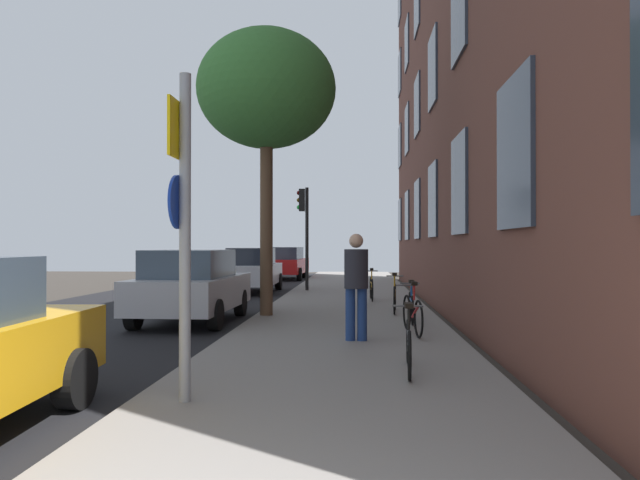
{
  "coord_description": "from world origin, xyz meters",
  "views": [
    {
      "loc": [
        1.38,
        -1.64,
        1.74
      ],
      "look_at": [
        0.4,
        13.72,
        1.87
      ],
      "focal_mm": 33.07,
      "sensor_mm": 36.0,
      "label": 1
    }
  ],
  "objects_px": {
    "sign_post": "(183,216)",
    "bicycle_3": "(395,297)",
    "bicycle_4": "(360,292)",
    "car_2": "(252,270)",
    "bicycle_5": "(371,288)",
    "car_3": "(285,263)",
    "tree_near": "(267,91)",
    "bicycle_0": "(409,344)",
    "pedestrian_0": "(356,280)",
    "traffic_light": "(304,220)",
    "bicycle_1": "(412,313)",
    "car_1": "(191,285)",
    "bicycle_2": "(411,306)"
  },
  "relations": [
    {
      "from": "tree_near",
      "to": "bicycle_5",
      "type": "bearing_deg",
      "value": 57.09
    },
    {
      "from": "pedestrian_0",
      "to": "car_3",
      "type": "height_order",
      "value": "pedestrian_0"
    },
    {
      "from": "traffic_light",
      "to": "bicycle_0",
      "type": "bearing_deg",
      "value": -79.19
    },
    {
      "from": "sign_post",
      "to": "bicycle_5",
      "type": "relative_size",
      "value": 2.05
    },
    {
      "from": "car_1",
      "to": "car_3",
      "type": "height_order",
      "value": "same"
    },
    {
      "from": "traffic_light",
      "to": "bicycle_3",
      "type": "bearing_deg",
      "value": -67.75
    },
    {
      "from": "bicycle_5",
      "to": "car_3",
      "type": "relative_size",
      "value": 0.39
    },
    {
      "from": "bicycle_0",
      "to": "bicycle_5",
      "type": "height_order",
      "value": "bicycle_5"
    },
    {
      "from": "sign_post",
      "to": "bicycle_4",
      "type": "bearing_deg",
      "value": 78.99
    },
    {
      "from": "bicycle_5",
      "to": "pedestrian_0",
      "type": "relative_size",
      "value": 0.92
    },
    {
      "from": "car_3",
      "to": "car_2",
      "type": "bearing_deg",
      "value": -91.22
    },
    {
      "from": "car_2",
      "to": "bicycle_5",
      "type": "bearing_deg",
      "value": -42.43
    },
    {
      "from": "car_1",
      "to": "bicycle_0",
      "type": "bearing_deg",
      "value": -50.7
    },
    {
      "from": "tree_near",
      "to": "car_1",
      "type": "xyz_separation_m",
      "value": [
        -1.6,
        -0.58,
        -4.47
      ]
    },
    {
      "from": "sign_post",
      "to": "tree_near",
      "type": "distance_m",
      "value": 8.17
    },
    {
      "from": "tree_near",
      "to": "car_3",
      "type": "height_order",
      "value": "tree_near"
    },
    {
      "from": "sign_post",
      "to": "bicycle_3",
      "type": "relative_size",
      "value": 2.03
    },
    {
      "from": "tree_near",
      "to": "bicycle_2",
      "type": "distance_m",
      "value": 5.92
    },
    {
      "from": "bicycle_2",
      "to": "car_1",
      "type": "distance_m",
      "value": 4.86
    },
    {
      "from": "bicycle_0",
      "to": "bicycle_4",
      "type": "xyz_separation_m",
      "value": [
        -0.58,
        8.09,
        0.01
      ]
    },
    {
      "from": "bicycle_3",
      "to": "pedestrian_0",
      "type": "xyz_separation_m",
      "value": [
        -0.91,
        -4.22,
        0.66
      ]
    },
    {
      "from": "tree_near",
      "to": "bicycle_5",
      "type": "xyz_separation_m",
      "value": [
        2.51,
        3.88,
        -4.83
      ]
    },
    {
      "from": "bicycle_2",
      "to": "bicycle_3",
      "type": "height_order",
      "value": "bicycle_3"
    },
    {
      "from": "tree_near",
      "to": "bicycle_2",
      "type": "relative_size",
      "value": 4.18
    },
    {
      "from": "tree_near",
      "to": "bicycle_4",
      "type": "distance_m",
      "value": 5.73
    },
    {
      "from": "car_3",
      "to": "bicycle_4",
      "type": "bearing_deg",
      "value": -75.0
    },
    {
      "from": "tree_near",
      "to": "bicycle_4",
      "type": "xyz_separation_m",
      "value": [
        2.18,
        2.19,
        -4.83
      ]
    },
    {
      "from": "tree_near",
      "to": "bicycle_0",
      "type": "distance_m",
      "value": 8.12
    },
    {
      "from": "bicycle_0",
      "to": "car_2",
      "type": "bearing_deg",
      "value": 108.18
    },
    {
      "from": "bicycle_3",
      "to": "bicycle_5",
      "type": "distance_m",
      "value": 3.2
    },
    {
      "from": "sign_post",
      "to": "car_2",
      "type": "bearing_deg",
      "value": 97.55
    },
    {
      "from": "bicycle_2",
      "to": "bicycle_5",
      "type": "relative_size",
      "value": 0.95
    },
    {
      "from": "bicycle_4",
      "to": "bicycle_1",
      "type": "bearing_deg",
      "value": -79.19
    },
    {
      "from": "tree_near",
      "to": "bicycle_2",
      "type": "xyz_separation_m",
      "value": [
        3.22,
        -1.07,
        -4.85
      ]
    },
    {
      "from": "bicycle_0",
      "to": "pedestrian_0",
      "type": "height_order",
      "value": "pedestrian_0"
    },
    {
      "from": "bicycle_2",
      "to": "pedestrian_0",
      "type": "distance_m",
      "value": 2.77
    },
    {
      "from": "pedestrian_0",
      "to": "car_1",
      "type": "relative_size",
      "value": 0.45
    },
    {
      "from": "bicycle_3",
      "to": "sign_post",
      "type": "bearing_deg",
      "value": -108.23
    },
    {
      "from": "tree_near",
      "to": "car_2",
      "type": "height_order",
      "value": "tree_near"
    },
    {
      "from": "bicycle_3",
      "to": "car_2",
      "type": "relative_size",
      "value": 0.41
    },
    {
      "from": "bicycle_2",
      "to": "pedestrian_0",
      "type": "xyz_separation_m",
      "value": [
        -1.14,
        -2.43,
        0.69
      ]
    },
    {
      "from": "car_3",
      "to": "bicycle_3",
      "type": "bearing_deg",
      "value": -73.54
    },
    {
      "from": "sign_post",
      "to": "car_2",
      "type": "height_order",
      "value": "sign_post"
    },
    {
      "from": "bicycle_0",
      "to": "bicycle_1",
      "type": "distance_m",
      "value": 3.24
    },
    {
      "from": "bicycle_4",
      "to": "car_2",
      "type": "relative_size",
      "value": 0.39
    },
    {
      "from": "bicycle_5",
      "to": "car_3",
      "type": "xyz_separation_m",
      "value": [
        -4.06,
        12.21,
        0.36
      ]
    },
    {
      "from": "bicycle_3",
      "to": "car_3",
      "type": "distance_m",
      "value": 16.03
    },
    {
      "from": "sign_post",
      "to": "bicycle_1",
      "type": "xyz_separation_m",
      "value": [
        2.81,
        4.81,
        -1.55
      ]
    },
    {
      "from": "bicycle_1",
      "to": "bicycle_3",
      "type": "xyz_separation_m",
      "value": [
        -0.11,
        3.39,
        -0.0
      ]
    },
    {
      "from": "tree_near",
      "to": "car_3",
      "type": "xyz_separation_m",
      "value": [
        -1.55,
        16.09,
        -4.47
      ]
    }
  ]
}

